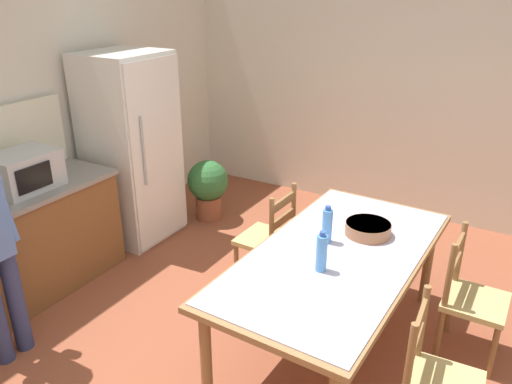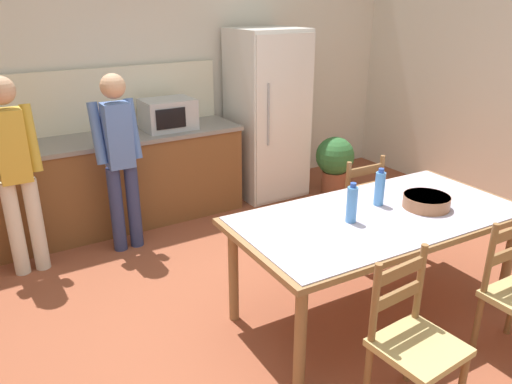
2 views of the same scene
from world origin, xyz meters
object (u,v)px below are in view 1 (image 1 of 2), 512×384
Objects in this scene: microwave at (24,171)px; serving_bowl at (368,228)px; bottle_near_centre at (322,253)px; refrigerator at (131,148)px; chair_side_near_left at (436,383)px; chair_side_near_right at (470,299)px; dining_table at (336,262)px; chair_side_far_right at (269,239)px; potted_plant at (208,186)px; bottle_off_centre at (327,225)px.

microwave is 2.67m from serving_bowl.
bottle_near_centre is 0.84× the size of serving_bowl.
refrigerator is 2.03× the size of chair_side_near_left.
microwave is 3.27m from chair_side_near_left.
chair_side_near_left reaches higher than serving_bowl.
microwave is at bearing 107.27° from chair_side_near_right.
serving_bowl is 0.35× the size of chair_side_near_right.
chair_side_near_left is at bearing -140.48° from serving_bowl.
dining_table is 0.96m from chair_side_near_right.
chair_side_far_right reaches higher than dining_table.
bottle_near_centre is 0.40× the size of potted_plant.
bottle_near_centre is at bearing 48.33° from chair_side_far_right.
refrigerator is 6.83× the size of bottle_near_centre.
chair_side_far_right is (0.97, 1.57, 0.00)m from chair_side_near_left.
bottle_off_centre is at bearing 17.58° from bottle_near_centre.
bottle_near_centre is 2.56m from potted_plant.
bottle_near_centre is at bearing 177.90° from dining_table.
bottle_off_centre is 0.89m from chair_side_far_right.
bottle_off_centre is 0.84× the size of serving_bowl.
chair_side_near_left is 3.29m from potted_plant.
chair_side_near_left is (-0.59, -0.91, -0.46)m from bottle_off_centre.
bottle_off_centre is at bearing -122.73° from potted_plant.
chair_side_far_right is (1.00, -1.65, -0.62)m from microwave.
chair_side_near_left and chair_side_far_right have the same top height.
chair_side_near_right is at bearing -5.42° from chair_side_near_left.
chair_side_near_left is (-0.91, 0.03, 0.00)m from chair_side_near_right.
bottle_near_centre is at bearing -83.82° from microwave.
refrigerator reaches higher than bottle_near_centre.
refrigerator reaches higher than serving_bowl.
bottle_near_centre is 0.94m from chair_side_near_left.
chair_side_near_right is 1.60m from chair_side_far_right.
chair_side_far_right is at bearing 54.77° from chair_side_near_left.
potted_plant is at bearing 57.27° from bottle_off_centre.
chair_side_near_left is at bearing -122.92° from potted_plant.
serving_bowl is 0.48× the size of potted_plant.
refrigerator reaches higher than microwave.
microwave is 1.85× the size of bottle_off_centre.
serving_bowl is at bearing -96.79° from refrigerator.
refrigerator reaches higher than chair_side_near_right.
dining_table is (-0.65, -2.41, -0.22)m from refrigerator.
bottle_off_centre is 1.09m from chair_side_near_right.
serving_bowl is 0.35× the size of chair_side_far_right.
chair_side_far_right is at bearing 46.31° from bottle_near_centre.
bottle_off_centre reaches higher than chair_side_near_left.
potted_plant is at bearing -33.37° from refrigerator.
chair_side_near_right reaches higher than dining_table.
bottle_off_centre is at bearing 53.38° from chair_side_near_left.
chair_side_near_right is at bearing -93.97° from refrigerator.
microwave reaches higher than bottle_near_centre.
bottle_near_centre reaches higher than chair_side_far_right.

